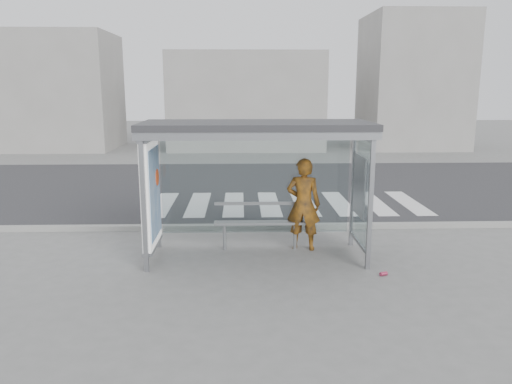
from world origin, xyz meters
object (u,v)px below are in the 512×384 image
(soda_can, at_px, (384,274))
(person, at_px, (303,204))
(bench, at_px, (260,222))
(bus_shelter, at_px, (237,156))

(soda_can, bearing_deg, person, 128.98)
(person, distance_m, bench, 0.95)
(person, height_order, bench, person)
(bench, bearing_deg, bus_shelter, -136.06)
(person, relative_size, soda_can, 14.21)
(soda_can, bearing_deg, bus_shelter, 156.75)
(bench, relative_size, soda_can, 13.95)
(bus_shelter, relative_size, soda_can, 32.19)
(bench, bearing_deg, soda_can, -36.03)
(bus_shelter, bearing_deg, person, 17.86)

